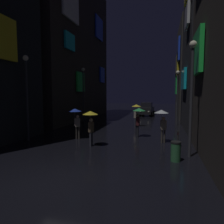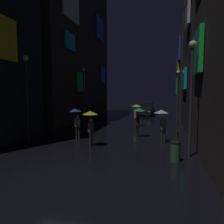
# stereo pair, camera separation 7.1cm
# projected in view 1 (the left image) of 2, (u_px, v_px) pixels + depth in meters

# --- Properties ---
(ground_plane) EXTENTS (120.00, 120.00, 0.00)m
(ground_plane) POSITION_uv_depth(u_px,v_px,m) (55.00, 180.00, 7.18)
(ground_plane) COLOR black
(building_left_mid) EXTENTS (4.25, 8.99, 18.97)m
(building_left_mid) POSITION_uv_depth(u_px,v_px,m) (57.00, 34.00, 21.21)
(building_left_mid) COLOR #2D2826
(building_left_mid) RESTS_ON ground
(building_left_far) EXTENTS (4.25, 7.65, 17.83)m
(building_left_far) POSITION_uv_depth(u_px,v_px,m) (86.00, 54.00, 29.29)
(building_left_far) COLOR #2D2826
(building_left_far) RESTS_ON ground
(building_right_mid) EXTENTS (4.25, 7.60, 20.42)m
(building_right_mid) POSITION_uv_depth(u_px,v_px,m) (212.00, 9.00, 16.71)
(building_right_mid) COLOR #232328
(building_right_mid) RESTS_ON ground
(building_right_far) EXTENTS (4.25, 8.81, 12.23)m
(building_right_far) POSITION_uv_depth(u_px,v_px,m) (194.00, 71.00, 26.35)
(building_right_far) COLOR #33302D
(building_right_far) RESTS_ON ground
(pedestrian_foreground_right_blue) EXTENTS (0.90, 0.90, 2.12)m
(pedestrian_foreground_right_blue) POSITION_uv_depth(u_px,v_px,m) (76.00, 115.00, 13.66)
(pedestrian_foreground_right_blue) COLOR #38332D
(pedestrian_foreground_right_blue) RESTS_ON ground
(pedestrian_midstreet_left_yellow) EXTENTS (0.90, 0.90, 2.12)m
(pedestrian_midstreet_left_yellow) POSITION_uv_depth(u_px,v_px,m) (136.00, 109.00, 18.88)
(pedestrian_midstreet_left_yellow) COLOR #2D2D38
(pedestrian_midstreet_left_yellow) RESTS_ON ground
(pedestrian_near_crossing_clear) EXTENTS (0.90, 0.90, 2.12)m
(pedestrian_near_crossing_clear) POSITION_uv_depth(u_px,v_px,m) (162.00, 117.00, 12.51)
(pedestrian_near_crossing_clear) COLOR #38332D
(pedestrian_near_crossing_clear) RESTS_ON ground
(pedestrian_far_right_green) EXTENTS (0.90, 0.90, 2.12)m
(pedestrian_far_right_green) POSITION_uv_depth(u_px,v_px,m) (139.00, 114.00, 14.19)
(pedestrian_far_right_green) COLOR black
(pedestrian_far_right_green) RESTS_ON ground
(pedestrian_midstreet_centre_yellow) EXTENTS (0.90, 0.90, 2.12)m
(pedestrian_midstreet_centre_yellow) POSITION_uv_depth(u_px,v_px,m) (91.00, 119.00, 11.65)
(pedestrian_midstreet_centre_yellow) COLOR #2D2D38
(pedestrian_midstreet_centre_yellow) RESTS_ON ground
(bicycle_parked_at_storefront) EXTENTS (0.21, 1.82, 0.96)m
(bicycle_parked_at_storefront) POSITION_uv_depth(u_px,v_px,m) (178.00, 139.00, 12.12)
(bicycle_parked_at_storefront) COLOR black
(bicycle_parked_at_storefront) RESTS_ON ground
(car_distant) EXTENTS (2.41, 4.23, 1.92)m
(car_distant) POSITION_uv_depth(u_px,v_px,m) (147.00, 109.00, 28.86)
(car_distant) COLOR black
(car_distant) RESTS_ON ground
(streetlamp_left_near) EXTENTS (0.36, 0.36, 5.61)m
(streetlamp_left_near) POSITION_uv_depth(u_px,v_px,m) (27.00, 88.00, 13.05)
(streetlamp_left_near) COLOR #2D2D33
(streetlamp_left_near) RESTS_ON ground
(streetlamp_left_far) EXTENTS (0.36, 0.36, 6.00)m
(streetlamp_left_far) POSITION_uv_depth(u_px,v_px,m) (83.00, 89.00, 22.20)
(streetlamp_left_far) COLOR #2D2D33
(streetlamp_left_far) RESTS_ON ground
(streetlamp_right_near) EXTENTS (0.36, 0.36, 5.61)m
(streetlamp_right_near) POSITION_uv_depth(u_px,v_px,m) (192.00, 86.00, 9.55)
(streetlamp_right_near) COLOR #2D2D33
(streetlamp_right_near) RESTS_ON ground
(streetlamp_right_far) EXTENTS (0.36, 0.36, 5.41)m
(streetlamp_right_far) POSITION_uv_depth(u_px,v_px,m) (177.00, 91.00, 19.80)
(streetlamp_right_far) COLOR #2D2D33
(streetlamp_right_far) RESTS_ON ground
(trash_bin) EXTENTS (0.46, 0.46, 0.93)m
(trash_bin) POSITION_uv_depth(u_px,v_px,m) (176.00, 151.00, 9.18)
(trash_bin) COLOR #265933
(trash_bin) RESTS_ON ground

